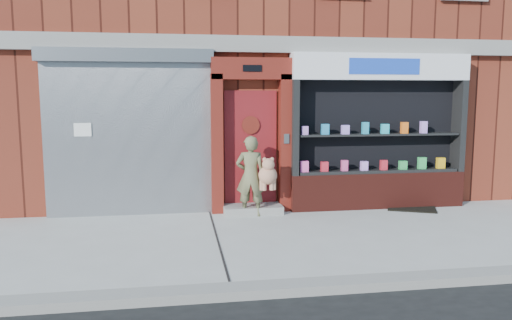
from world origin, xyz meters
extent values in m
plane|color=#9E9E99|center=(0.00, 0.00, 0.00)|extent=(80.00, 80.00, 0.00)
cube|color=gray|center=(0.00, -2.15, 0.06)|extent=(60.00, 0.30, 0.12)
cube|color=maroon|center=(0.00, 6.00, 4.00)|extent=(12.00, 8.00, 8.00)
cube|color=gray|center=(0.00, 1.92, 3.15)|extent=(12.00, 0.16, 0.30)
cube|color=gray|center=(-3.00, 1.94, 1.40)|extent=(3.00, 0.10, 2.80)
cube|color=slate|center=(-3.00, 1.88, 2.92)|extent=(3.10, 0.30, 0.24)
cube|color=white|center=(-3.80, 1.88, 1.60)|extent=(0.30, 0.01, 0.24)
cube|color=#611810|center=(-1.40, 1.86, 1.30)|extent=(0.22, 0.28, 2.60)
cube|color=#611810|center=(-0.10, 1.86, 1.30)|extent=(0.22, 0.28, 2.60)
cube|color=#611810|center=(-0.75, 1.86, 2.70)|extent=(1.50, 0.28, 0.40)
cube|color=black|center=(-0.75, 1.71, 2.70)|extent=(0.35, 0.01, 0.12)
cube|color=maroon|center=(-0.75, 1.97, 1.20)|extent=(1.00, 0.06, 2.20)
cylinder|color=black|center=(-0.75, 1.93, 1.65)|extent=(0.28, 0.02, 0.28)
cylinder|color=#611810|center=(-0.75, 1.92, 1.65)|extent=(0.34, 0.02, 0.34)
cube|color=gray|center=(-0.75, 1.70, 0.07)|extent=(1.10, 0.55, 0.15)
cube|color=slate|center=(-0.10, 1.71, 1.40)|extent=(0.10, 0.02, 0.18)
cube|color=#4F1912|center=(1.75, 1.80, 0.35)|extent=(3.50, 0.40, 0.70)
cube|color=black|center=(0.06, 1.80, 1.60)|extent=(0.12, 0.40, 1.80)
cube|color=black|center=(3.44, 1.80, 1.60)|extent=(0.12, 0.40, 1.80)
cube|color=black|center=(1.75, 1.99, 1.60)|extent=(3.30, 0.03, 1.80)
cube|color=black|center=(1.75, 1.80, 0.73)|extent=(3.20, 0.36, 0.06)
cube|color=black|center=(1.75, 1.80, 1.45)|extent=(3.20, 0.36, 0.04)
cube|color=white|center=(1.75, 1.80, 2.75)|extent=(3.50, 0.40, 0.50)
cube|color=#173BAE|center=(1.75, 1.59, 2.75)|extent=(1.40, 0.01, 0.30)
cube|color=#FA53B0|center=(0.25, 1.72, 0.86)|extent=(0.16, 0.09, 0.21)
cube|color=red|center=(0.65, 1.72, 0.85)|extent=(0.14, 0.09, 0.19)
cube|color=#D54786|center=(1.05, 1.72, 0.86)|extent=(0.12, 0.09, 0.21)
cube|color=#CA8AF8|center=(1.45, 1.72, 0.85)|extent=(0.13, 0.09, 0.18)
cube|color=red|center=(1.85, 1.72, 0.86)|extent=(0.13, 0.09, 0.19)
cube|color=green|center=(2.25, 1.72, 0.84)|extent=(0.15, 0.09, 0.17)
cube|color=green|center=(2.65, 1.72, 0.88)|extent=(0.15, 0.09, 0.23)
cube|color=gold|center=(3.05, 1.72, 0.87)|extent=(0.16, 0.09, 0.22)
cube|color=#C17EE4|center=(0.25, 1.72, 1.55)|extent=(0.12, 0.09, 0.16)
cube|color=#2587B9|center=(0.65, 1.72, 1.57)|extent=(0.14, 0.09, 0.20)
cube|color=#AC87F3|center=(1.05, 1.72, 1.56)|extent=(0.14, 0.09, 0.17)
cube|color=teal|center=(1.45, 1.72, 1.58)|extent=(0.12, 0.09, 0.23)
cube|color=#27B2C7|center=(1.85, 1.72, 1.56)|extent=(0.14, 0.09, 0.19)
cube|color=orange|center=(2.25, 1.72, 1.58)|extent=(0.13, 0.09, 0.22)
cube|color=#C089F7|center=(2.65, 1.72, 1.59)|extent=(0.12, 0.09, 0.23)
imported|color=brown|center=(-0.81, 1.51, 0.74)|extent=(0.60, 0.45, 1.48)
sphere|color=#AE7457|center=(-0.51, 1.40, 0.77)|extent=(0.34, 0.34, 0.34)
sphere|color=#AE7457|center=(-0.51, 1.35, 0.97)|extent=(0.23, 0.23, 0.23)
sphere|color=#AE7457|center=(-0.58, 1.35, 1.06)|extent=(0.08, 0.08, 0.08)
sphere|color=#AE7457|center=(-0.45, 1.35, 1.06)|extent=(0.08, 0.08, 0.08)
cylinder|color=#AE7457|center=(-0.63, 1.40, 0.60)|extent=(0.08, 0.08, 0.20)
cylinder|color=#AE7457|center=(-0.40, 1.40, 0.60)|extent=(0.08, 0.08, 0.20)
cylinder|color=#AE7457|center=(-0.58, 1.38, 0.60)|extent=(0.08, 0.08, 0.20)
cylinder|color=#AE7457|center=(-0.45, 1.38, 0.60)|extent=(0.08, 0.08, 0.20)
cube|color=black|center=(2.38, 1.55, 0.01)|extent=(1.09, 0.95, 0.02)
camera|label=1|loc=(-2.14, -7.41, 2.25)|focal=35.00mm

